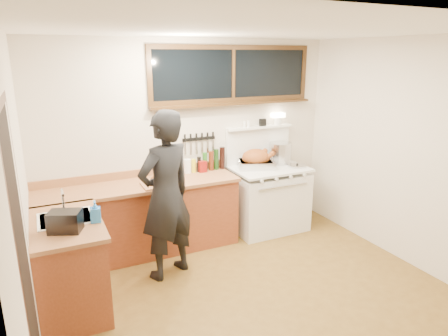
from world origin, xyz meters
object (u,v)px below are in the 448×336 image
man (166,196)px  roast_turkey (256,160)px  vintage_stove (268,197)px  cutting_board (160,181)px

man → roast_turkey: 1.64m
vintage_stove → man: size_ratio=0.86×
cutting_board → roast_turkey: size_ratio=0.72×
vintage_stove → cutting_board: size_ratio=3.80×
cutting_board → vintage_stove: bearing=4.4°
roast_turkey → cutting_board: bearing=-172.3°
vintage_stove → man: 1.82m
man → cutting_board: (0.08, 0.47, 0.02)m
cutting_board → roast_turkey: roast_turkey is taller
man → roast_turkey: man is taller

